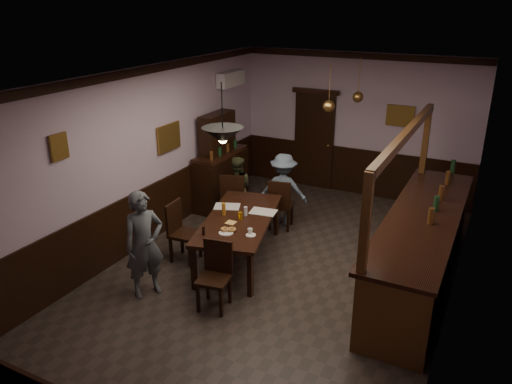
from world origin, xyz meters
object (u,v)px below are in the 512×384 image
Objects in this scene: chair_far_left at (233,197)px; person_seated_left at (237,188)px; pendant_iron at (223,135)px; person_standing at (144,244)px; sideboard at (220,169)px; person_seated_right at (283,189)px; chair_side at (180,229)px; soda_can at (240,216)px; pendant_brass_far at (358,97)px; dining_table at (239,221)px; chair_far_right at (280,203)px; chair_near at (216,272)px; bar_counter at (421,247)px; pendant_brass_mid at (329,106)px; coffee_cup at (250,231)px.

person_seated_left is (-0.08, 0.27, 0.06)m from chair_far_left.
person_seated_left is 1.54× the size of pendant_iron.
sideboard is (-0.78, 3.37, -0.02)m from person_standing.
person_seated_right reaches higher than chair_far_left.
person_seated_left is (0.03, 1.80, 0.09)m from chair_side.
person_seated_right is 1.67m from soda_can.
person_standing is at bearing -112.42° from pendant_brass_far.
chair_far_left is (-0.74, 1.12, -0.12)m from dining_table.
chair_far_left is 0.54× the size of sideboard.
pendant_brass_far reaches higher than person_seated_right.
person_standing is 1.93× the size of pendant_iron.
chair_far_right is 0.32m from person_seated_right.
chair_near is 1.09m from person_standing.
dining_table is at bearing 95.62° from chair_near.
sideboard is 0.46× the size of bar_counter.
soda_can is 0.15× the size of pendant_brass_far.
person_standing is at bearing -115.96° from pendant_brass_mid.
soda_can is at bearing 119.81° from coffee_cup.
dining_table is 2.79m from bar_counter.
pendant_brass_far is (2.51, 0.82, 1.54)m from sideboard.
pendant_brass_mid is 1.07m from pendant_brass_far.
chair_side is at bearing -158.40° from soda_can.
chair_far_left is 1.06× the size of chair_far_right.
chair_far_right is at bearing -19.08° from sideboard.
pendant_brass_mid reaches higher than dining_table.
chair_near is 1.17× the size of pendant_brass_far.
sideboard is at bearing 42.62° from person_standing.
person_seated_left reaches higher than chair_side.
bar_counter is at bearing 28.90° from pendant_iron.
person_standing is at bearing -76.93° from sideboard.
person_standing is at bearing -176.04° from chair_side.
coffee_cup is at bearing -45.76° from soda_can.
person_standing is 1.94× the size of pendant_brass_mid.
coffee_cup is (0.09, 0.83, 0.28)m from chair_near.
person_standing is 19.63× the size of coffee_cup.
pendant_brass_mid is (2.31, -0.23, 1.54)m from sideboard.
person_seated_left reaches higher than chair_near.
bar_counter is (2.72, 0.61, -0.10)m from dining_table.
dining_table is 2.42× the size of chair_side.
sideboard reaches higher than chair_far_right.
person_seated_right is at bearing 93.59° from pendant_iron.
person_seated_left is at bearing -144.24° from pendant_brass_far.
chair_far_right is 1.20× the size of pendant_brass_mid.
chair_far_left is 8.56× the size of soda_can.
chair_far_left is 0.65× the size of person_standing.
chair_side is at bearing -74.65° from sideboard.
pendant_brass_mid is (0.82, 1.67, 1.61)m from dining_table.
chair_far_left is 1.27× the size of pendant_brass_far.
pendant_brass_far is (1.85, 1.33, 1.67)m from person_seated_left.
person_standing is (-0.71, -1.47, 0.10)m from dining_table.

